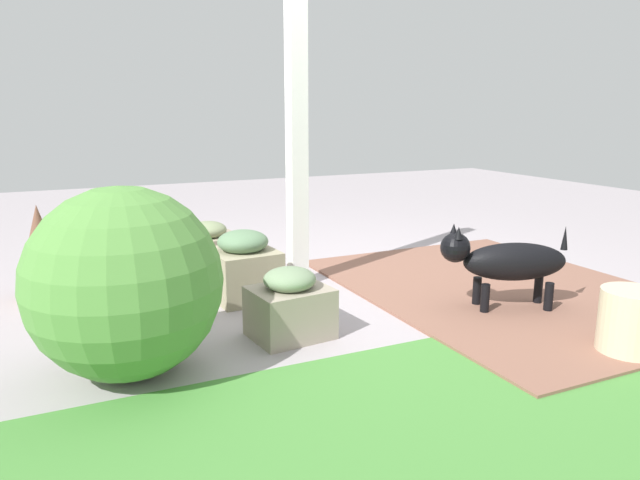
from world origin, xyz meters
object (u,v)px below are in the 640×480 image
(terracotta_pot_spiky, at_px, (41,254))
(dog, at_px, (506,261))
(terracotta_pot_broad, at_px, (152,259))
(stone_planter_nearest, at_px, (208,250))
(stone_planter_near, at_px, (244,267))
(stone_planter_mid, at_px, (290,306))
(ceramic_urn, at_px, (631,323))
(round_shrub, at_px, (125,283))
(porch_pillar, at_px, (296,109))

(terracotta_pot_spiky, relative_size, dog, 0.80)
(terracotta_pot_broad, distance_m, terracotta_pot_spiky, 0.69)
(stone_planter_nearest, bearing_deg, stone_planter_near, 93.66)
(stone_planter_mid, relative_size, ceramic_urn, 1.32)
(round_shrub, height_order, dog, round_shrub)
(ceramic_urn, bearing_deg, dog, -82.18)
(terracotta_pot_broad, bearing_deg, ceramic_urn, 136.38)
(stone_planter_nearest, height_order, stone_planter_mid, stone_planter_nearest)
(dog, distance_m, ceramic_urn, 0.77)
(porch_pillar, height_order, round_shrub, porch_pillar)
(terracotta_pot_broad, xyz_separation_m, terracotta_pot_spiky, (0.61, -0.32, 0.02))
(ceramic_urn, bearing_deg, round_shrub, -19.86)
(porch_pillar, relative_size, terracotta_pot_broad, 5.29)
(porch_pillar, xyz_separation_m, stone_planter_mid, (0.41, 0.85, -0.98))
(stone_planter_mid, distance_m, dog, 1.30)
(round_shrub, bearing_deg, dog, 178.81)
(stone_planter_mid, xyz_separation_m, round_shrub, (0.81, 0.11, 0.25))
(porch_pillar, bearing_deg, stone_planter_mid, 64.49)
(stone_planter_mid, height_order, dog, dog)
(porch_pillar, bearing_deg, ceramic_urn, 119.27)
(round_shrub, relative_size, terracotta_pot_spiky, 1.43)
(stone_planter_near, xyz_separation_m, terracotta_pot_broad, (0.51, -0.22, 0.05))
(stone_planter_nearest, xyz_separation_m, stone_planter_near, (-0.04, 0.68, 0.04))
(ceramic_urn, bearing_deg, stone_planter_mid, -32.97)
(stone_planter_near, distance_m, terracotta_pot_spiky, 1.25)
(terracotta_pot_spiky, bearing_deg, terracotta_pot_broad, 152.70)
(porch_pillar, bearing_deg, terracotta_pot_broad, -4.58)
(round_shrub, xyz_separation_m, ceramic_urn, (-2.20, 0.79, -0.26))
(stone_planter_nearest, bearing_deg, dog, 131.09)
(stone_planter_mid, relative_size, round_shrub, 0.50)
(dog, bearing_deg, terracotta_pot_spiky, -29.85)
(porch_pillar, xyz_separation_m, round_shrub, (1.22, 0.96, -0.73))
(stone_planter_near, height_order, stone_planter_mid, stone_planter_near)
(porch_pillar, distance_m, ceramic_urn, 2.24)
(terracotta_pot_spiky, bearing_deg, stone_planter_near, 154.65)
(terracotta_pot_spiky, bearing_deg, stone_planter_nearest, -172.08)
(round_shrub, bearing_deg, ceramic_urn, 160.14)
(stone_planter_near, bearing_deg, porch_pillar, -161.56)
(terracotta_pot_broad, bearing_deg, dog, 149.32)
(porch_pillar, bearing_deg, dog, 131.27)
(terracotta_pot_broad, distance_m, dog, 2.11)
(round_shrub, relative_size, terracotta_pot_broad, 1.94)
(stone_planter_nearest, xyz_separation_m, round_shrub, (0.75, 1.50, 0.26))
(terracotta_pot_broad, bearing_deg, round_shrub, 74.75)
(porch_pillar, bearing_deg, stone_planter_near, 18.44)
(stone_planter_near, bearing_deg, terracotta_pot_spiky, -25.35)
(stone_planter_nearest, xyz_separation_m, dog, (-1.35, 1.54, 0.13))
(stone_planter_near, bearing_deg, dog, 146.57)
(stone_planter_mid, bearing_deg, porch_pillar, -115.51)
(stone_planter_mid, distance_m, round_shrub, 0.86)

